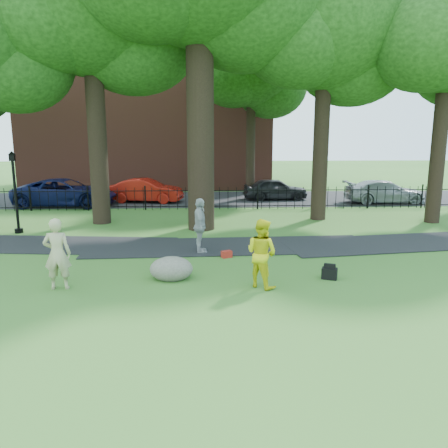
{
  "coord_description": "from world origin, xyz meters",
  "views": [
    {
      "loc": [
        0.14,
        -11.1,
        3.83
      ],
      "look_at": [
        0.73,
        2.0,
        1.2
      ],
      "focal_mm": 35.0,
      "sensor_mm": 36.0,
      "label": 1
    }
  ],
  "objects_px": {
    "boulder": "(171,267)",
    "red_sedan": "(146,191)",
    "lamppost": "(15,193)",
    "man": "(262,253)",
    "woman": "(57,254)"
  },
  "relations": [
    {
      "from": "boulder",
      "to": "red_sedan",
      "type": "xyz_separation_m",
      "value": [
        -2.53,
        14.37,
        0.36
      ]
    },
    {
      "from": "boulder",
      "to": "lamppost",
      "type": "xyz_separation_m",
      "value": [
        -6.62,
        6.16,
        1.27
      ]
    },
    {
      "from": "boulder",
      "to": "lamppost",
      "type": "bearing_deg",
      "value": 137.05
    },
    {
      "from": "man",
      "to": "red_sedan",
      "type": "distance_m",
      "value": 15.87
    },
    {
      "from": "man",
      "to": "boulder",
      "type": "distance_m",
      "value": 2.54
    },
    {
      "from": "lamppost",
      "to": "red_sedan",
      "type": "xyz_separation_m",
      "value": [
        4.08,
        8.21,
        -0.91
      ]
    },
    {
      "from": "lamppost",
      "to": "red_sedan",
      "type": "bearing_deg",
      "value": 56.62
    },
    {
      "from": "lamppost",
      "to": "red_sedan",
      "type": "relative_size",
      "value": 0.77
    },
    {
      "from": "boulder",
      "to": "red_sedan",
      "type": "distance_m",
      "value": 14.6
    },
    {
      "from": "boulder",
      "to": "man",
      "type": "bearing_deg",
      "value": -16.75
    },
    {
      "from": "boulder",
      "to": "lamppost",
      "type": "height_order",
      "value": "lamppost"
    },
    {
      "from": "woman",
      "to": "boulder",
      "type": "relative_size",
      "value": 1.57
    },
    {
      "from": "woman",
      "to": "boulder",
      "type": "height_order",
      "value": "woman"
    },
    {
      "from": "woman",
      "to": "red_sedan",
      "type": "xyz_separation_m",
      "value": [
        0.28,
        15.02,
        -0.22
      ]
    },
    {
      "from": "boulder",
      "to": "red_sedan",
      "type": "height_order",
      "value": "red_sedan"
    }
  ]
}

